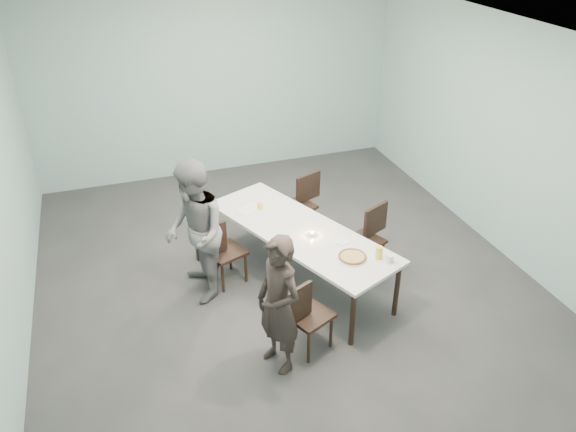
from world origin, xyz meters
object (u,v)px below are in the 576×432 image
object	(u,v)px
table	(300,234)
diner_far	(195,233)
chair_near_left	(304,313)
tealight	(312,234)
beer_glass	(379,253)
chair_far_right	(302,200)
water_tumbler	(390,259)
diner_near	(279,305)
amber_tumbler	(260,206)
side_plate	(342,241)
chair_far_left	(220,249)
chair_near_right	(369,234)
pizza	(352,257)

from	to	relation	value
table	diner_far	size ratio (longest dim) A/B	1.58
table	chair_near_left	xyz separation A→B (m)	(-0.39, -1.18, -0.19)
tealight	beer_glass	bearing A→B (deg)	-52.35
chair_far_right	water_tumbler	world-z (taller)	chair_far_right
diner_near	tealight	size ratio (longest dim) A/B	27.32
table	beer_glass	size ratio (longest dim) A/B	18.30
table	beer_glass	world-z (taller)	beer_glass
table	amber_tumbler	distance (m)	0.73
side_plate	amber_tumbler	distance (m)	1.26
chair_far_left	chair_near_right	distance (m)	1.89
beer_glass	diner_far	bearing A→B (deg)	151.70
beer_glass	amber_tumbler	bearing A→B (deg)	121.48
diner_far	pizza	distance (m)	1.82
chair_far_left	pizza	world-z (taller)	chair_far_left
tealight	chair_near_right	bearing A→B (deg)	10.97
chair_far_left	diner_far	bearing A→B (deg)	-177.26
table	chair_near_right	xyz separation A→B (m)	(0.93, -0.01, -0.19)
chair_near_left	chair_far_right	size ratio (longest dim) A/B	1.00
chair_near_right	diner_far	world-z (taller)	diner_far
chair_far_right	pizza	xyz separation A→B (m)	(-0.10, -1.88, 0.27)
chair_far_left	side_plate	bearing A→B (deg)	-47.48
tealight	amber_tumbler	world-z (taller)	amber_tumbler
water_tumbler	tealight	xyz separation A→B (m)	(-0.61, 0.79, -0.02)
beer_glass	pizza	bearing A→B (deg)	160.60
table	chair_near_right	bearing A→B (deg)	-0.45
chair_near_right	tealight	distance (m)	0.90
chair_far_right	beer_glass	world-z (taller)	beer_glass
chair_far_right	tealight	xyz separation A→B (m)	(-0.36, -1.30, 0.27)
side_plate	chair_near_left	bearing A→B (deg)	-134.45
chair_near_left	chair_far_right	xyz separation A→B (m)	(0.83, 2.31, 0.00)
tealight	chair_near_left	bearing A→B (deg)	-115.31
chair_near_right	beer_glass	world-z (taller)	beer_glass
diner_near	chair_far_left	bearing A→B (deg)	167.64
pizza	amber_tumbler	size ratio (longest dim) A/B	4.25
table	diner_far	world-z (taller)	diner_far
chair_far_right	water_tumbler	size ratio (longest dim) A/B	9.67
table	pizza	bearing A→B (deg)	-65.80
chair_near_left	chair_near_right	distance (m)	1.77
chair_far_left	chair_near_left	bearing A→B (deg)	-89.68
chair_far_left	beer_glass	world-z (taller)	beer_glass
table	side_plate	size ratio (longest dim) A/B	15.25
chair_near_left	beer_glass	size ratio (longest dim) A/B	5.80
chair_far_right	diner_far	size ratio (longest dim) A/B	0.50
pizza	water_tumbler	distance (m)	0.41
chair_near_left	beer_glass	bearing A→B (deg)	-6.64
diner_near	beer_glass	xyz separation A→B (m)	(1.31, 0.43, 0.06)
water_tumbler	amber_tumbler	bearing A→B (deg)	121.97
chair_near_right	diner_near	xyz separation A→B (m)	(-1.63, -1.28, 0.26)
diner_near	tealight	xyz separation A→B (m)	(0.78, 1.11, 0.01)
chair_near_left	amber_tumbler	xyz separation A→B (m)	(0.08, 1.83, 0.29)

